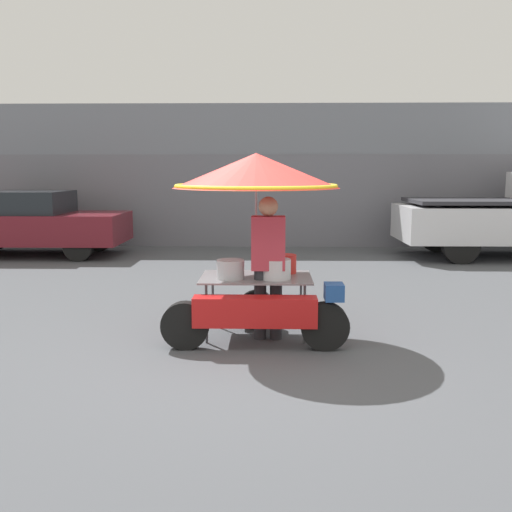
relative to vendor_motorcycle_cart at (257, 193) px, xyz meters
The scene contains 5 objects.
ground_plane 1.81m from the vendor_motorcycle_cart, 99.58° to the right, with size 36.00×36.00×0.00m, color #4C4F54.
shopfront_building 8.79m from the vendor_motorcycle_cart, 90.74° to the left, with size 28.00×2.06×3.54m.
vendor_motorcycle_cart is the anchor object (origin of this frame).
vendor_person 0.78m from the vendor_motorcycle_cart, 42.37° to the right, with size 0.38×0.22×1.64m.
parked_car 8.13m from the vendor_motorcycle_cart, 130.34° to the left, with size 4.12×1.80×1.46m.
Camera 1 is at (0.25, -5.82, 1.94)m, focal length 40.00 mm.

